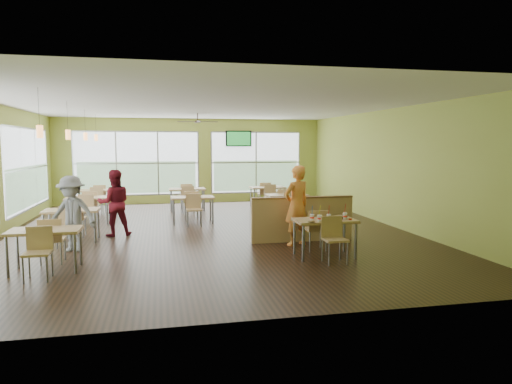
{
  "coord_description": "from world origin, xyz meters",
  "views": [
    {
      "loc": [
        -1.2,
        -11.49,
        2.24
      ],
      "look_at": [
        1.02,
        -1.02,
        1.11
      ],
      "focal_mm": 32.0,
      "sensor_mm": 36.0,
      "label": 1
    }
  ],
  "objects_px": {
    "main_table": "(325,225)",
    "man_plaid": "(297,206)",
    "food_basket": "(342,217)",
    "half_wall_divider": "(302,219)"
  },
  "relations": [
    {
      "from": "main_table",
      "to": "man_plaid",
      "type": "height_order",
      "value": "man_plaid"
    },
    {
      "from": "main_table",
      "to": "food_basket",
      "type": "xyz_separation_m",
      "value": [
        0.37,
        0.02,
        0.15
      ]
    },
    {
      "from": "man_plaid",
      "to": "food_basket",
      "type": "bearing_deg",
      "value": 99.0
    },
    {
      "from": "main_table",
      "to": "man_plaid",
      "type": "bearing_deg",
      "value": 103.21
    },
    {
      "from": "half_wall_divider",
      "to": "man_plaid",
      "type": "xyz_separation_m",
      "value": [
        -0.25,
        -0.37,
        0.37
      ]
    },
    {
      "from": "half_wall_divider",
      "to": "man_plaid",
      "type": "height_order",
      "value": "man_plaid"
    },
    {
      "from": "half_wall_divider",
      "to": "man_plaid",
      "type": "bearing_deg",
      "value": -124.82
    },
    {
      "from": "half_wall_divider",
      "to": "food_basket",
      "type": "xyz_separation_m",
      "value": [
        0.37,
        -1.43,
        0.26
      ]
    },
    {
      "from": "main_table",
      "to": "food_basket",
      "type": "distance_m",
      "value": 0.4
    },
    {
      "from": "man_plaid",
      "to": "food_basket",
      "type": "distance_m",
      "value": 1.24
    }
  ]
}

